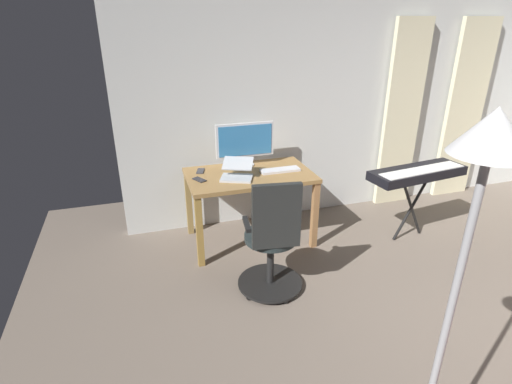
{
  "coord_description": "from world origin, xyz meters",
  "views": [
    {
      "loc": [
        2.62,
        1.2,
        2.15
      ],
      "look_at": [
        1.7,
        -1.76,
        0.81
      ],
      "focal_mm": 28.1,
      "sensor_mm": 36.0,
      "label": 1
    }
  ],
  "objects_px": {
    "computer_keyboard": "(280,170)",
    "piano_keyboard": "(417,174)",
    "office_chair": "(272,243)",
    "cell_phone_by_monitor": "(200,171)",
    "floor_lamp": "(467,243)",
    "computer_monitor": "(245,142)",
    "laptop": "(237,173)",
    "cell_phone_face_up": "(199,180)",
    "desk": "(250,183)"
  },
  "relations": [
    {
      "from": "computer_keyboard",
      "to": "piano_keyboard",
      "type": "bearing_deg",
      "value": 162.47
    },
    {
      "from": "office_chair",
      "to": "cell_phone_by_monitor",
      "type": "distance_m",
      "value": 1.2
    },
    {
      "from": "cell_phone_by_monitor",
      "to": "floor_lamp",
      "type": "bearing_deg",
      "value": 116.58
    },
    {
      "from": "office_chair",
      "to": "computer_monitor",
      "type": "bearing_deg",
      "value": 92.73
    },
    {
      "from": "cell_phone_by_monitor",
      "to": "computer_keyboard",
      "type": "bearing_deg",
      "value": -179.42
    },
    {
      "from": "computer_monitor",
      "to": "cell_phone_by_monitor",
      "type": "height_order",
      "value": "computer_monitor"
    },
    {
      "from": "computer_monitor",
      "to": "floor_lamp",
      "type": "height_order",
      "value": "floor_lamp"
    },
    {
      "from": "laptop",
      "to": "computer_keyboard",
      "type": "bearing_deg",
      "value": -152.17
    },
    {
      "from": "computer_monitor",
      "to": "piano_keyboard",
      "type": "xyz_separation_m",
      "value": [
        -1.6,
        0.7,
        -0.28
      ]
    },
    {
      "from": "computer_monitor",
      "to": "computer_keyboard",
      "type": "relative_size",
      "value": 1.52
    },
    {
      "from": "laptop",
      "to": "floor_lamp",
      "type": "height_order",
      "value": "floor_lamp"
    },
    {
      "from": "office_chair",
      "to": "cell_phone_face_up",
      "type": "height_order",
      "value": "office_chair"
    },
    {
      "from": "desk",
      "to": "cell_phone_by_monitor",
      "type": "bearing_deg",
      "value": -23.82
    },
    {
      "from": "computer_monitor",
      "to": "piano_keyboard",
      "type": "height_order",
      "value": "computer_monitor"
    },
    {
      "from": "piano_keyboard",
      "to": "floor_lamp",
      "type": "bearing_deg",
      "value": 46.36
    },
    {
      "from": "office_chair",
      "to": "laptop",
      "type": "height_order",
      "value": "office_chair"
    },
    {
      "from": "cell_phone_by_monitor",
      "to": "cell_phone_face_up",
      "type": "distance_m",
      "value": 0.24
    },
    {
      "from": "cell_phone_face_up",
      "to": "piano_keyboard",
      "type": "relative_size",
      "value": 0.14
    },
    {
      "from": "laptop",
      "to": "piano_keyboard",
      "type": "relative_size",
      "value": 0.38
    },
    {
      "from": "floor_lamp",
      "to": "cell_phone_by_monitor",
      "type": "bearing_deg",
      "value": -80.97
    },
    {
      "from": "desk",
      "to": "computer_keyboard",
      "type": "distance_m",
      "value": 0.33
    },
    {
      "from": "desk",
      "to": "cell_phone_face_up",
      "type": "height_order",
      "value": "cell_phone_face_up"
    },
    {
      "from": "laptop",
      "to": "cell_phone_face_up",
      "type": "height_order",
      "value": "laptop"
    },
    {
      "from": "cell_phone_face_up",
      "to": "floor_lamp",
      "type": "xyz_separation_m",
      "value": [
        -0.5,
        2.61,
        0.7
      ]
    },
    {
      "from": "desk",
      "to": "piano_keyboard",
      "type": "height_order",
      "value": "piano_keyboard"
    },
    {
      "from": "desk",
      "to": "computer_keyboard",
      "type": "xyz_separation_m",
      "value": [
        -0.31,
        0.03,
        0.11
      ]
    },
    {
      "from": "computer_keyboard",
      "to": "piano_keyboard",
      "type": "height_order",
      "value": "piano_keyboard"
    },
    {
      "from": "office_chair",
      "to": "cell_phone_face_up",
      "type": "bearing_deg",
      "value": 124.04
    },
    {
      "from": "office_chair",
      "to": "piano_keyboard",
      "type": "bearing_deg",
      "value": 22.8
    },
    {
      "from": "cell_phone_face_up",
      "to": "office_chair",
      "type": "bearing_deg",
      "value": 89.19
    },
    {
      "from": "cell_phone_by_monitor",
      "to": "floor_lamp",
      "type": "xyz_separation_m",
      "value": [
        -0.45,
        2.84,
        0.7
      ]
    },
    {
      "from": "office_chair",
      "to": "desk",
      "type": "bearing_deg",
      "value": 93.06
    },
    {
      "from": "desk",
      "to": "laptop",
      "type": "xyz_separation_m",
      "value": [
        0.15,
        0.07,
        0.15
      ]
    },
    {
      "from": "computer_keyboard",
      "to": "floor_lamp",
      "type": "xyz_separation_m",
      "value": [
        0.31,
        2.61,
        0.69
      ]
    },
    {
      "from": "cell_phone_face_up",
      "to": "laptop",
      "type": "bearing_deg",
      "value": 146.76
    },
    {
      "from": "computer_keyboard",
      "to": "piano_keyboard",
      "type": "relative_size",
      "value": 0.38
    },
    {
      "from": "computer_monitor",
      "to": "cell_phone_face_up",
      "type": "bearing_deg",
      "value": 27.76
    },
    {
      "from": "laptop",
      "to": "floor_lamp",
      "type": "bearing_deg",
      "value": 116.22
    },
    {
      "from": "cell_phone_face_up",
      "to": "piano_keyboard",
      "type": "bearing_deg",
      "value": 141.86
    },
    {
      "from": "desk",
      "to": "floor_lamp",
      "type": "xyz_separation_m",
      "value": [
        0.0,
        2.64,
        0.81
      ]
    },
    {
      "from": "computer_keyboard",
      "to": "cell_phone_by_monitor",
      "type": "bearing_deg",
      "value": -16.96
    },
    {
      "from": "computer_keyboard",
      "to": "desk",
      "type": "bearing_deg",
      "value": -5.97
    },
    {
      "from": "cell_phone_face_up",
      "to": "computer_keyboard",
      "type": "bearing_deg",
      "value": 152.87
    },
    {
      "from": "laptop",
      "to": "floor_lamp",
      "type": "xyz_separation_m",
      "value": [
        -0.14,
        2.57,
        0.65
      ]
    },
    {
      "from": "cell_phone_by_monitor",
      "to": "office_chair",
      "type": "bearing_deg",
      "value": 126.5
    },
    {
      "from": "office_chair",
      "to": "piano_keyboard",
      "type": "distance_m",
      "value": 1.78
    },
    {
      "from": "desk",
      "to": "floor_lamp",
      "type": "bearing_deg",
      "value": 89.95
    },
    {
      "from": "desk",
      "to": "cell_phone_face_up",
      "type": "xyz_separation_m",
      "value": [
        0.51,
        0.03,
        0.11
      ]
    },
    {
      "from": "desk",
      "to": "office_chair",
      "type": "bearing_deg",
      "value": 85.28
    },
    {
      "from": "office_chair",
      "to": "computer_monitor",
      "type": "xyz_separation_m",
      "value": [
        -0.1,
        -1.15,
        0.52
      ]
    }
  ]
}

